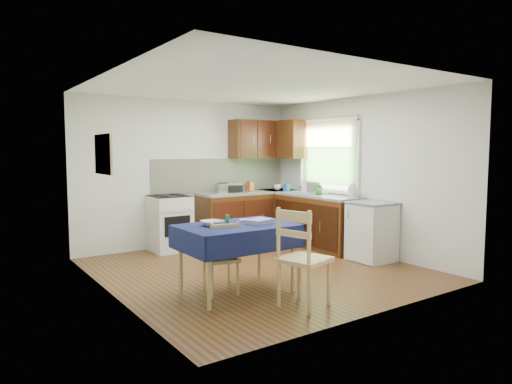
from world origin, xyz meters
TOP-DOWN VIEW (x-y plane):
  - floor at (0.00, 0.00)m, footprint 4.20×4.20m
  - ceiling at (0.00, 0.00)m, footprint 4.00×4.20m
  - wall_back at (0.00, 2.10)m, footprint 4.00×0.02m
  - wall_front at (0.00, -2.10)m, footprint 4.00×0.02m
  - wall_left at (-2.00, 0.00)m, footprint 0.02×4.20m
  - wall_right at (2.00, 0.00)m, footprint 0.02×4.20m
  - base_cabinets at (1.36, 1.26)m, footprint 1.90×2.30m
  - worktop_back at (1.05, 1.80)m, footprint 1.90×0.60m
  - worktop_right at (1.70, 0.65)m, footprint 0.60×1.70m
  - worktop_corner at (1.70, 1.80)m, footprint 0.60×0.60m
  - splashback at (0.65, 2.08)m, footprint 2.70×0.02m
  - upper_cabinets at (1.52, 1.80)m, footprint 1.20×0.85m
  - stove at (-0.50, 1.80)m, footprint 0.60×0.61m
  - window at (1.97, 0.70)m, footprint 0.04×1.48m
  - fridge at (1.70, -0.55)m, footprint 0.58×0.60m
  - corkboard at (-1.97, 0.30)m, footprint 0.04×0.62m
  - dining_table at (-0.77, -0.70)m, footprint 1.31×0.88m
  - chair_far at (-0.96, -0.67)m, footprint 0.44×0.44m
  - chair_near at (-0.50, -1.52)m, footprint 0.58×0.58m
  - toaster at (0.51, 1.80)m, footprint 0.24×0.15m
  - sandwich_press at (0.73, 1.83)m, footprint 0.28×0.24m
  - sauce_bottle at (1.01, 1.71)m, footprint 0.05×0.05m
  - yellow_packet at (1.22, 1.98)m, footprint 0.12×0.09m
  - dish_rack at (1.73, 0.81)m, footprint 0.45×0.34m
  - kettle at (1.76, -0.09)m, footprint 0.15×0.15m
  - cup at (1.66, 1.74)m, footprint 0.18×0.18m
  - soap_bottle_a at (1.68, 0.96)m, footprint 0.17×0.17m
  - soap_bottle_b at (1.62, 1.40)m, footprint 0.10×0.10m
  - soap_bottle_c at (1.70, 0.62)m, footprint 0.14×0.14m
  - plate_bowl at (-1.03, -0.59)m, footprint 0.26×0.26m
  - book at (-0.59, -0.54)m, footprint 0.16×0.21m
  - spice_jar at (-0.80, -0.53)m, footprint 0.05×0.05m
  - tea_towel at (-0.51, -0.77)m, footprint 0.34×0.30m

SIDE VIEW (x-z plane):
  - floor at x=0.00m, z-range 0.00..0.00m
  - base_cabinets at x=1.36m, z-range 0.00..0.86m
  - fridge at x=1.70m, z-range 0.00..0.88m
  - chair_far at x=-0.96m, z-range 0.02..0.87m
  - stove at x=-0.50m, z-range 0.00..0.92m
  - chair_near at x=-0.50m, z-range 0.03..1.09m
  - dining_table at x=-0.77m, z-range 0.29..1.08m
  - book at x=-0.59m, z-range 0.79..0.81m
  - tea_towel at x=-0.51m, z-range 0.79..0.84m
  - plate_bowl at x=-1.03m, z-range 0.79..0.85m
  - spice_jar at x=-0.80m, z-range 0.79..0.89m
  - worktop_back at x=1.05m, z-range 0.86..0.90m
  - worktop_right at x=1.70m, z-range 0.86..0.90m
  - worktop_corner at x=1.70m, z-range 0.86..0.90m
  - dish_rack at x=1.73m, z-range 0.82..1.03m
  - cup at x=1.66m, z-range 0.90..1.01m
  - yellow_packet at x=1.22m, z-range 0.90..1.05m
  - soap_bottle_c at x=1.70m, z-range 0.90..1.06m
  - sandwich_press at x=0.73m, z-range 0.90..1.06m
  - toaster at x=0.51m, z-range 0.89..1.08m
  - soap_bottle_b at x=1.62m, z-range 0.90..1.10m
  - sauce_bottle at x=1.01m, z-range 0.90..1.10m
  - kettle at x=1.76m, z-range 0.89..1.13m
  - soap_bottle_a at x=1.68m, z-range 0.90..1.21m
  - splashback at x=0.65m, z-range 0.90..1.50m
  - wall_back at x=0.00m, z-range 0.00..2.50m
  - wall_front at x=0.00m, z-range 0.00..2.50m
  - wall_left at x=-2.00m, z-range 0.00..2.50m
  - wall_right at x=2.00m, z-range 0.00..2.50m
  - corkboard at x=-1.97m, z-range 1.36..1.83m
  - window at x=1.97m, z-range 1.02..2.28m
  - upper_cabinets at x=1.52m, z-range 1.50..2.20m
  - ceiling at x=0.00m, z-range 2.49..2.51m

